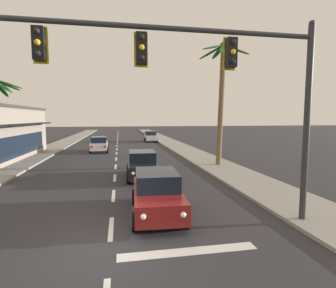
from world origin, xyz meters
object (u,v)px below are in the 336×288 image
Objects in this scene: traffic_signal_mast at (199,71)px; palm_right_second at (222,84)px; sedan_third_in_queue at (142,164)px; sedan_parked_nearest_kerb at (151,136)px; sedan_oncoming_far at (99,144)px; sedan_lead_at_stop_bar at (157,193)px.

palm_right_second reaches higher than traffic_signal_mast.
sedan_parked_nearest_kerb is (3.48, 25.02, 0.00)m from sedan_third_in_queue.
sedan_third_in_queue is at bearing 97.91° from traffic_signal_mast.
sedan_parked_nearest_kerb is at bearing 57.84° from sedan_oncoming_far.
sedan_third_in_queue is 25.26m from sedan_parked_nearest_kerb.
sedan_parked_nearest_kerb is at bearing 97.50° from palm_right_second.
sedan_lead_at_stop_bar is 1.01× the size of sedan_parked_nearest_kerb.
sedan_parked_nearest_kerb is at bearing 85.98° from traffic_signal_mast.
sedan_parked_nearest_kerb is at bearing 82.09° from sedan_third_in_queue.
sedan_third_in_queue is 0.48× the size of palm_right_second.
sedan_oncoming_far is at bearing -122.16° from sedan_parked_nearest_kerb.
palm_right_second is (5.25, 11.14, 1.10)m from traffic_signal_mast.
traffic_signal_mast is 9.37m from sedan_third_in_queue.
sedan_lead_at_stop_bar is at bearing -89.75° from sedan_third_in_queue.
palm_right_second reaches higher than sedan_lead_at_stop_bar.
sedan_parked_nearest_kerb is 0.47× the size of palm_right_second.
sedan_parked_nearest_kerb is 22.93m from palm_right_second.
sedan_lead_at_stop_bar is at bearing -124.18° from palm_right_second.
palm_right_second is (6.39, 2.94, 5.48)m from sedan_third_in_queue.
sedan_oncoming_far is 13.32m from sedan_parked_nearest_kerb.
traffic_signal_mast is 1.24× the size of palm_right_second.
traffic_signal_mast is 33.59m from sedan_parked_nearest_kerb.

